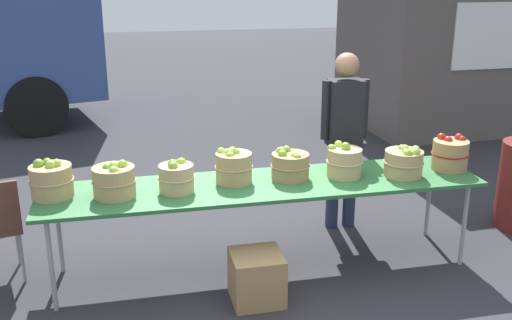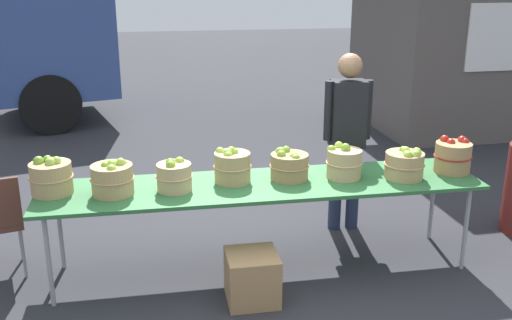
# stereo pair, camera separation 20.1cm
# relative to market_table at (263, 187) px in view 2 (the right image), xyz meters

# --- Properties ---
(ground_plane) EXTENTS (40.00, 40.00, 0.00)m
(ground_plane) POSITION_rel_market_table_xyz_m (0.00, 0.00, -0.72)
(ground_plane) COLOR #2D2D33
(market_table) EXTENTS (3.50, 0.76, 0.75)m
(market_table) POSITION_rel_market_table_xyz_m (0.00, 0.00, 0.00)
(market_table) COLOR #2D6B38
(market_table) RESTS_ON ground
(apple_basket_green_0) EXTENTS (0.33, 0.33, 0.30)m
(apple_basket_green_0) POSITION_rel_market_table_xyz_m (-1.61, 0.06, 0.17)
(apple_basket_green_0) COLOR tan
(apple_basket_green_0) RESTS_ON market_table
(apple_basket_green_1) EXTENTS (0.33, 0.33, 0.28)m
(apple_basket_green_1) POSITION_rel_market_table_xyz_m (-1.16, -0.03, 0.16)
(apple_basket_green_1) COLOR tan
(apple_basket_green_1) RESTS_ON market_table
(apple_basket_green_2) EXTENTS (0.29, 0.29, 0.26)m
(apple_basket_green_2) POSITION_rel_market_table_xyz_m (-0.70, -0.03, 0.15)
(apple_basket_green_2) COLOR tan
(apple_basket_green_2) RESTS_ON market_table
(apple_basket_green_3) EXTENTS (0.31, 0.31, 0.29)m
(apple_basket_green_3) POSITION_rel_market_table_xyz_m (-0.23, 0.08, 0.16)
(apple_basket_green_3) COLOR tan
(apple_basket_green_3) RESTS_ON market_table
(apple_basket_green_4) EXTENTS (0.32, 0.32, 0.26)m
(apple_basket_green_4) POSITION_rel_market_table_xyz_m (0.23, 0.07, 0.15)
(apple_basket_green_4) COLOR #A87F51
(apple_basket_green_4) RESTS_ON market_table
(apple_basket_green_5) EXTENTS (0.30, 0.30, 0.29)m
(apple_basket_green_5) POSITION_rel_market_table_xyz_m (0.68, 0.03, 0.16)
(apple_basket_green_5) COLOR tan
(apple_basket_green_5) RESTS_ON market_table
(apple_basket_green_6) EXTENTS (0.33, 0.33, 0.26)m
(apple_basket_green_6) POSITION_rel_market_table_xyz_m (1.16, -0.07, 0.15)
(apple_basket_green_6) COLOR tan
(apple_basket_green_6) RESTS_ON market_table
(apple_basket_red_0) EXTENTS (0.32, 0.32, 0.30)m
(apple_basket_red_0) POSITION_rel_market_table_xyz_m (1.62, 0.00, 0.17)
(apple_basket_red_0) COLOR #A87F51
(apple_basket_red_0) RESTS_ON market_table
(vendor_adult) EXTENTS (0.44, 0.24, 1.67)m
(vendor_adult) POSITION_rel_market_table_xyz_m (0.91, 0.67, 0.27)
(vendor_adult) COLOR #262D4C
(vendor_adult) RESTS_ON ground
(food_kiosk) EXTENTS (3.58, 3.00, 2.74)m
(food_kiosk) POSITION_rel_market_table_xyz_m (4.07, 4.24, 0.67)
(food_kiosk) COLOR #59514C
(food_kiosk) RESTS_ON ground
(produce_crate) EXTENTS (0.38, 0.38, 0.38)m
(produce_crate) POSITION_rel_market_table_xyz_m (-0.17, -0.48, -0.53)
(produce_crate) COLOR #A87F51
(produce_crate) RESTS_ON ground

